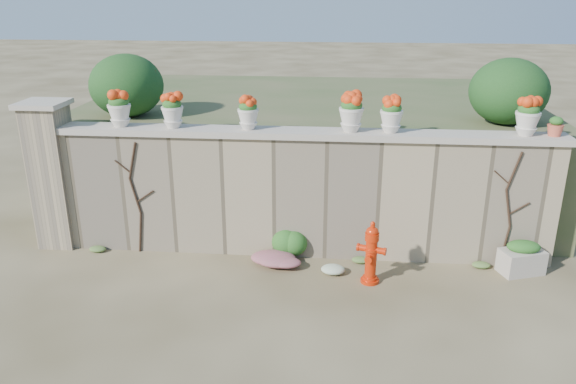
# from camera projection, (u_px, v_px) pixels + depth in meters

# --- Properties ---
(ground) EXTENTS (80.00, 80.00, 0.00)m
(ground) POSITION_uv_depth(u_px,v_px,m) (291.00, 310.00, 7.76)
(ground) COLOR #4A3E25
(ground) RESTS_ON ground
(stone_wall) EXTENTS (8.00, 0.40, 2.00)m
(stone_wall) POSITION_uv_depth(u_px,v_px,m) (301.00, 196.00, 9.10)
(stone_wall) COLOR #988665
(stone_wall) RESTS_ON ground
(wall_cap) EXTENTS (8.10, 0.52, 0.10)m
(wall_cap) POSITION_uv_depth(u_px,v_px,m) (301.00, 133.00, 8.73)
(wall_cap) COLOR #BDB1A0
(wall_cap) RESTS_ON stone_wall
(gate_pillar) EXTENTS (0.72, 0.72, 2.48)m
(gate_pillar) POSITION_uv_depth(u_px,v_px,m) (53.00, 174.00, 9.36)
(gate_pillar) COLOR #988665
(gate_pillar) RESTS_ON ground
(raised_fill) EXTENTS (9.00, 6.00, 2.00)m
(raised_fill) POSITION_uv_depth(u_px,v_px,m) (311.00, 145.00, 12.09)
(raised_fill) COLOR #384C23
(raised_fill) RESTS_ON ground
(back_shrub_left) EXTENTS (1.30, 1.30, 1.10)m
(back_shrub_left) POSITION_uv_depth(u_px,v_px,m) (127.00, 85.00, 9.96)
(back_shrub_left) COLOR #143814
(back_shrub_left) RESTS_ON raised_fill
(back_shrub_right) EXTENTS (1.30, 1.30, 1.10)m
(back_shrub_right) POSITION_uv_depth(u_px,v_px,m) (509.00, 91.00, 9.39)
(back_shrub_right) COLOR #143814
(back_shrub_right) RESTS_ON raised_fill
(vine_left) EXTENTS (0.60, 0.04, 1.91)m
(vine_left) POSITION_uv_depth(u_px,v_px,m) (136.00, 196.00, 9.12)
(vine_left) COLOR black
(vine_left) RESTS_ON ground
(vine_right) EXTENTS (0.60, 0.04, 1.91)m
(vine_right) POSITION_uv_depth(u_px,v_px,m) (509.00, 209.00, 8.62)
(vine_right) COLOR black
(vine_right) RESTS_ON ground
(fire_hydrant) EXTENTS (0.43, 0.30, 0.98)m
(fire_hydrant) POSITION_uv_depth(u_px,v_px,m) (371.00, 252.00, 8.31)
(fire_hydrant) COLOR red
(fire_hydrant) RESTS_ON ground
(planter_box) EXTENTS (0.74, 0.57, 0.54)m
(planter_box) POSITION_uv_depth(u_px,v_px,m) (522.00, 258.00, 8.68)
(planter_box) COLOR #BDB1A0
(planter_box) RESTS_ON ground
(green_shrub) EXTENTS (0.61, 0.55, 0.58)m
(green_shrub) POSITION_uv_depth(u_px,v_px,m) (293.00, 243.00, 9.12)
(green_shrub) COLOR #1E5119
(green_shrub) RESTS_ON ground
(magenta_clump) EXTENTS (0.94, 0.62, 0.25)m
(magenta_clump) POSITION_uv_depth(u_px,v_px,m) (279.00, 259.00, 8.92)
(magenta_clump) COLOR #CD2975
(magenta_clump) RESTS_ON ground
(white_flowers) EXTENTS (0.48, 0.38, 0.17)m
(white_flowers) POSITION_uv_depth(u_px,v_px,m) (329.00, 269.00, 8.70)
(white_flowers) COLOR white
(white_flowers) RESTS_ON ground
(urn_pot_0) EXTENTS (0.36, 0.36, 0.57)m
(urn_pot_0) POSITION_uv_depth(u_px,v_px,m) (119.00, 109.00, 8.87)
(urn_pot_0) COLOR beige
(urn_pot_0) RESTS_ON wall_cap
(urn_pot_1) EXTENTS (0.34, 0.34, 0.54)m
(urn_pot_1) POSITION_uv_depth(u_px,v_px,m) (172.00, 111.00, 8.80)
(urn_pot_1) COLOR beige
(urn_pot_1) RESTS_ON wall_cap
(urn_pot_2) EXTENTS (0.33, 0.33, 0.52)m
(urn_pot_2) POSITION_uv_depth(u_px,v_px,m) (248.00, 113.00, 8.70)
(urn_pot_2) COLOR beige
(urn_pot_2) RESTS_ON wall_cap
(urn_pot_3) EXTENTS (0.38, 0.38, 0.59)m
(urn_pot_3) POSITION_uv_depth(u_px,v_px,m) (351.00, 113.00, 8.55)
(urn_pot_3) COLOR beige
(urn_pot_3) RESTS_ON wall_cap
(urn_pot_4) EXTENTS (0.35, 0.35, 0.55)m
(urn_pot_4) POSITION_uv_depth(u_px,v_px,m) (391.00, 115.00, 8.51)
(urn_pot_4) COLOR beige
(urn_pot_4) RESTS_ON wall_cap
(urn_pot_5) EXTENTS (0.36, 0.36, 0.57)m
(urn_pot_5) POSITION_uv_depth(u_px,v_px,m) (528.00, 117.00, 8.33)
(urn_pot_5) COLOR beige
(urn_pot_5) RESTS_ON wall_cap
(terracotta_pot) EXTENTS (0.24, 0.24, 0.28)m
(terracotta_pot) POSITION_uv_depth(u_px,v_px,m) (555.00, 127.00, 8.35)
(terracotta_pot) COLOR #C8553D
(terracotta_pot) RESTS_ON wall_cap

